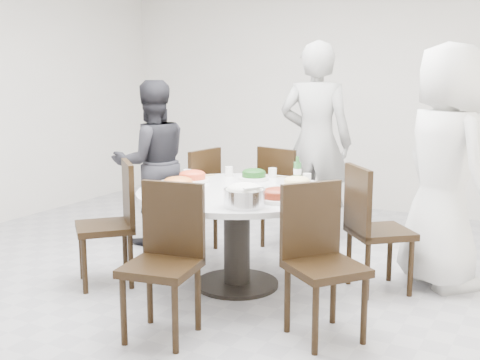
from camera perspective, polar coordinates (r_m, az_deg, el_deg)
The scene contains 22 objects.
floor at distance 4.85m, azimuth -1.98°, elevation -9.34°, with size 6.00×6.00×0.01m, color #A2A1A6.
wall_back at distance 7.31m, azimuth 10.10°, elevation 8.36°, with size 6.00×0.01×2.80m, color silver.
dining_table at distance 4.59m, azimuth -0.30°, elevation -5.57°, with size 1.50×1.50×0.75m, color silver.
chair_ne at distance 4.60m, azimuth 13.17°, elevation -4.54°, with size 0.42×0.42×0.95m, color black.
chair_n at distance 5.60m, azimuth 4.64°, elevation -1.63°, with size 0.42×0.42×0.95m, color black.
chair_nw at distance 5.49m, azimuth -4.86°, elevation -1.88°, with size 0.42×0.42×0.95m, color black.
chair_sw at distance 4.73m, azimuth -12.74°, elevation -4.11°, with size 0.42×0.42×0.95m, color black.
chair_s at distance 3.72m, azimuth -7.53°, elevation -7.88°, with size 0.42×0.42×0.95m, color black.
chair_se at distance 3.72m, azimuth 8.15°, elevation -7.92°, with size 0.42×0.42×0.95m, color black.
diner_right at distance 4.76m, azimuth 18.85°, elevation 1.18°, with size 0.90×0.59×1.84m, color silver.
diner_middle at distance 5.81m, azimuth 7.18°, elevation 3.55°, with size 0.70×0.46×1.91m, color black.
diner_left at distance 5.73m, azimuth -8.33°, elevation 1.61°, with size 0.75×0.59×1.55m, color black.
dish_greens at distance 4.93m, azimuth 1.32°, elevation 0.39°, with size 0.25×0.25×0.06m, color white.
dish_pale at distance 4.58m, azimuth 5.42°, elevation -0.39°, with size 0.25×0.25×0.07m, color white.
dish_orange at distance 4.85m, azimuth -4.53°, elevation 0.24°, with size 0.27×0.27×0.07m, color white.
dish_redbrown at distance 4.13m, azimuth 3.59°, elevation -1.55°, with size 0.28×0.28×0.07m, color white.
dish_tofu at distance 4.55m, azimuth -5.90°, elevation -0.45°, with size 0.28×0.28×0.07m, color white.
rice_bowl at distance 3.95m, azimuth 0.43°, elevation -1.71°, with size 0.28×0.28×0.12m, color silver.
soup_bowl at distance 4.25m, azimuth -6.46°, elevation -1.16°, with size 0.27×0.27×0.08m, color white.
beverage_bottle at distance 4.80m, azimuth 5.47°, elevation 0.98°, with size 0.06×0.06×0.21m, color #29672F.
tea_cups at distance 5.03m, azimuth 2.55°, elevation 0.67°, with size 0.07×0.07×0.08m, color white.
chopsticks at distance 5.10m, azimuth 3.64°, elevation 0.42°, with size 0.24×0.04×0.01m, color tan, non-canonical shape.
Camera 1 is at (2.33, -3.93, 1.64)m, focal length 45.00 mm.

